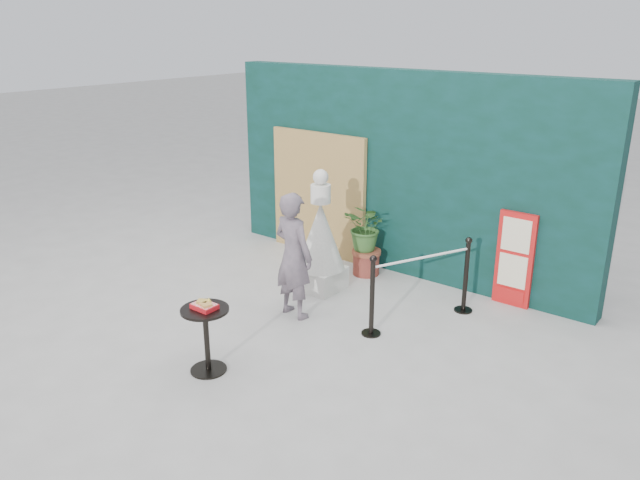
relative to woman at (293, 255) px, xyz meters
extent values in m
plane|color=#ADAAA5|center=(0.21, -0.91, -0.83)|extent=(60.00, 60.00, 0.00)
cube|color=black|center=(0.21, 2.24, 0.67)|extent=(6.00, 0.30, 3.00)
cube|color=tan|center=(-1.19, 2.03, 0.17)|extent=(1.80, 0.08, 2.00)
imported|color=slate|center=(0.00, 0.00, 0.00)|extent=(0.64, 0.46, 1.65)
cube|color=red|center=(2.11, 2.05, -0.18)|extent=(0.50, 0.06, 1.30)
cube|color=beige|center=(2.11, 2.01, 0.17)|extent=(0.38, 0.02, 0.45)
cube|color=beige|center=(2.11, 2.01, -0.33)|extent=(0.38, 0.02, 0.45)
cube|color=red|center=(2.11, 2.01, -0.68)|extent=(0.38, 0.02, 0.18)
cube|color=silver|center=(-0.25, 0.89, -0.67)|extent=(0.59, 0.59, 0.32)
cone|color=silver|center=(-0.25, 0.89, -0.03)|extent=(0.68, 0.68, 0.96)
cylinder|color=white|center=(-0.25, 0.89, 0.58)|extent=(0.28, 0.28, 0.26)
sphere|color=silver|center=(-0.25, 0.89, 0.81)|extent=(0.21, 0.21, 0.21)
cylinder|color=black|center=(0.16, -1.64, -0.82)|extent=(0.40, 0.40, 0.02)
cylinder|color=black|center=(0.16, -1.64, -0.47)|extent=(0.06, 0.06, 0.72)
cylinder|color=black|center=(0.16, -1.64, -0.09)|extent=(0.52, 0.52, 0.03)
cube|color=red|center=(0.16, -1.64, -0.05)|extent=(0.26, 0.19, 0.05)
cube|color=red|center=(0.16, -1.64, -0.02)|extent=(0.24, 0.17, 0.00)
cube|color=gold|center=(0.12, -1.63, -0.01)|extent=(0.15, 0.14, 0.02)
cube|color=#E39F53|center=(0.21, -1.66, -0.01)|extent=(0.13, 0.13, 0.02)
cone|color=yellow|center=(0.18, -1.59, 0.01)|extent=(0.06, 0.06, 0.06)
cylinder|color=brown|center=(-0.04, 1.73, -0.66)|extent=(0.40, 0.40, 0.33)
cylinder|color=#963D31|center=(-0.04, 1.73, -0.47)|extent=(0.44, 0.44, 0.06)
imported|color=#356129|center=(-0.04, 1.73, -0.08)|extent=(0.65, 0.57, 0.73)
cylinder|color=black|center=(1.09, 0.17, -0.82)|extent=(0.24, 0.24, 0.02)
cylinder|color=black|center=(1.09, 0.17, -0.35)|extent=(0.06, 0.06, 0.96)
sphere|color=black|center=(1.09, 0.17, 0.16)|extent=(0.09, 0.09, 0.09)
cylinder|color=black|center=(1.69, 1.47, -0.82)|extent=(0.24, 0.24, 0.02)
cylinder|color=black|center=(1.69, 1.47, -0.35)|extent=(0.06, 0.06, 0.96)
sphere|color=black|center=(1.69, 1.47, 0.16)|extent=(0.09, 0.09, 0.09)
cylinder|color=white|center=(1.39, 0.82, 0.05)|extent=(0.63, 1.31, 0.03)
camera|label=1|loc=(4.82, -5.61, 2.80)|focal=35.00mm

